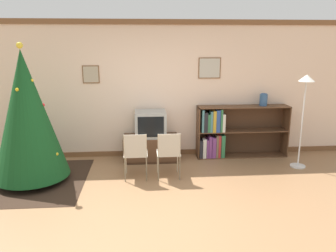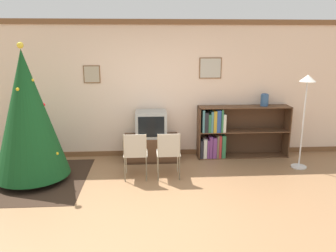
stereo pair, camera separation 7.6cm
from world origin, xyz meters
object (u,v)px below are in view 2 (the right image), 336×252
at_px(tv_console, 151,148).
at_px(folding_chair_right, 169,152).
at_px(vase, 265,100).
at_px(television, 151,124).
at_px(standing_lamp, 306,97).
at_px(christmas_tree, 28,115).
at_px(folding_chair_left, 135,153).
at_px(bookshelf, 226,133).

distance_m(tv_console, folding_chair_right, 1.01).
bearing_deg(vase, television, -177.13).
height_order(folding_chair_right, standing_lamp, standing_lamp).
relative_size(christmas_tree, folding_chair_left, 2.77).
bearing_deg(christmas_tree, folding_chair_left, -1.80).
bearing_deg(television, folding_chair_right, -73.37).
bearing_deg(tv_console, christmas_tree, -156.09).
height_order(tv_console, standing_lamp, standing_lamp).
relative_size(television, standing_lamp, 0.35).
bearing_deg(tv_console, bookshelf, 3.59).
distance_m(folding_chair_left, folding_chair_right, 0.56).
height_order(television, folding_chair_right, television).
relative_size(christmas_tree, folding_chair_right, 2.77).
bearing_deg(tv_console, folding_chair_left, -106.59).
relative_size(folding_chair_left, folding_chair_right, 1.00).
xyz_separation_m(bookshelf, vase, (0.74, 0.02, 0.66)).
relative_size(folding_chair_left, standing_lamp, 0.48).
bearing_deg(folding_chair_right, christmas_tree, 178.64).
relative_size(folding_chair_right, bookshelf, 0.45).
relative_size(christmas_tree, television, 3.82).
bearing_deg(tv_console, television, -90.00).
bearing_deg(christmas_tree, standing_lamp, 3.60).
bearing_deg(vase, bookshelf, -178.79).
relative_size(television, vase, 2.42).
bearing_deg(folding_chair_right, bookshelf, 39.90).
xyz_separation_m(folding_chair_left, standing_lamp, (3.03, 0.35, 0.85)).
relative_size(folding_chair_left, vase, 3.33).
height_order(folding_chair_right, bookshelf, bookshelf).
xyz_separation_m(tv_console, standing_lamp, (2.75, -0.59, 1.08)).
height_order(folding_chair_left, folding_chair_right, same).
xyz_separation_m(television, vase, (2.26, 0.11, 0.43)).
bearing_deg(tv_console, folding_chair_right, -73.41).
distance_m(folding_chair_right, bookshelf, 1.61).
distance_m(christmas_tree, standing_lamp, 4.76).
bearing_deg(folding_chair_left, television, 73.37).
relative_size(tv_console, television, 1.80).
xyz_separation_m(christmas_tree, folding_chair_right, (2.28, -0.05, -0.67)).
relative_size(christmas_tree, vase, 9.23).
xyz_separation_m(tv_console, folding_chair_left, (-0.28, -0.94, 0.23)).
bearing_deg(standing_lamp, bookshelf, 151.04).
xyz_separation_m(tv_console, bookshelf, (1.52, 0.10, 0.26)).
bearing_deg(christmas_tree, vase, 13.17).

